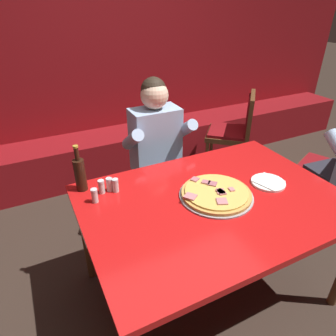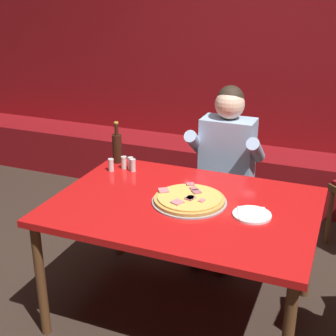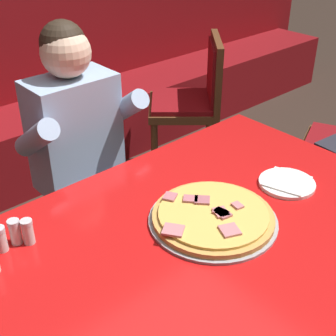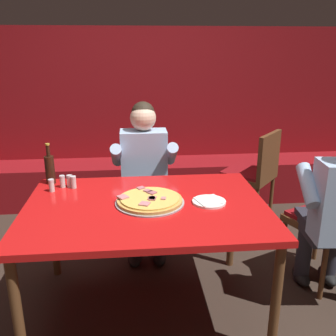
% 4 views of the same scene
% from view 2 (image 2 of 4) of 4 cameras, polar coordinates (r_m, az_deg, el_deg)
% --- Properties ---
extents(ground_plane, '(24.00, 24.00, 0.00)m').
position_cam_2_polar(ground_plane, '(3.09, 1.77, -17.17)').
color(ground_plane, '#33261E').
extents(booth_wall_panel, '(6.80, 0.16, 1.90)m').
position_cam_2_polar(booth_wall_panel, '(4.62, 11.48, 8.93)').
color(booth_wall_panel, maroon).
rests_on(booth_wall_panel, ground_plane).
extents(booth_bench, '(6.46, 0.48, 0.46)m').
position_cam_2_polar(booth_bench, '(4.54, 10.02, -0.77)').
color(booth_bench, maroon).
rests_on(booth_bench, ground_plane).
extents(main_dining_table, '(1.49, 1.06, 0.76)m').
position_cam_2_polar(main_dining_table, '(2.71, 1.94, -5.61)').
color(main_dining_table, brown).
rests_on(main_dining_table, ground_plane).
extents(pizza, '(0.43, 0.43, 0.05)m').
position_cam_2_polar(pizza, '(2.68, 2.61, -3.86)').
color(pizza, '#9E9EA3').
rests_on(pizza, main_dining_table).
extents(plate_white_paper, '(0.21, 0.21, 0.02)m').
position_cam_2_polar(plate_white_paper, '(2.57, 10.20, -5.60)').
color(plate_white_paper, white).
rests_on(plate_white_paper, main_dining_table).
extents(beer_bottle, '(0.07, 0.07, 0.29)m').
position_cam_2_polar(beer_bottle, '(3.26, -6.22, 2.53)').
color(beer_bottle, black).
rests_on(beer_bottle, main_dining_table).
extents(shaker_black_pepper, '(0.04, 0.04, 0.09)m').
position_cam_2_polar(shaker_black_pepper, '(3.16, -5.40, 0.60)').
color(shaker_black_pepper, silver).
rests_on(shaker_black_pepper, main_dining_table).
extents(shaker_red_pepper_flakes, '(0.04, 0.04, 0.09)m').
position_cam_2_polar(shaker_red_pepper_flakes, '(3.15, -4.58, 0.50)').
color(shaker_red_pepper_flakes, silver).
rests_on(shaker_red_pepper_flakes, main_dining_table).
extents(shaker_parmesan, '(0.04, 0.04, 0.09)m').
position_cam_2_polar(shaker_parmesan, '(3.13, -6.96, 0.31)').
color(shaker_parmesan, silver).
rests_on(shaker_parmesan, main_dining_table).
extents(shaker_oregano, '(0.04, 0.04, 0.09)m').
position_cam_2_polar(shaker_oregano, '(3.11, -4.30, 0.27)').
color(shaker_oregano, silver).
rests_on(shaker_oregano, main_dining_table).
extents(diner_seated_blue_shirt, '(0.53, 0.53, 1.27)m').
position_cam_2_polar(diner_seated_blue_shirt, '(3.38, 6.81, 0.15)').
color(diner_seated_blue_shirt, black).
rests_on(diner_seated_blue_shirt, ground_plane).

